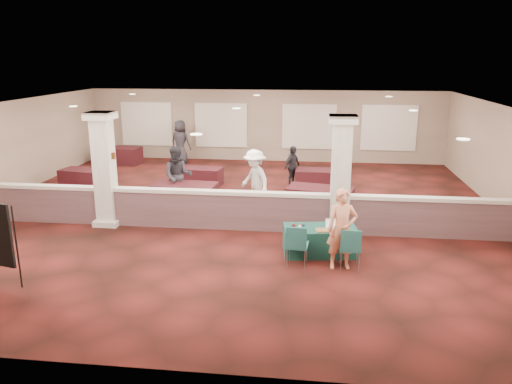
# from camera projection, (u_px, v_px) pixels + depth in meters

# --- Properties ---
(ground) EXTENTS (16.00, 16.00, 0.00)m
(ground) POSITION_uv_depth(u_px,v_px,m) (238.00, 213.00, 15.33)
(ground) COLOR #4F1613
(ground) RESTS_ON ground
(wall_back) EXTENTS (16.00, 0.04, 3.20)m
(wall_back) POSITION_uv_depth(u_px,v_px,m) (265.00, 126.00, 22.57)
(wall_back) COLOR #7B6955
(wall_back) RESTS_ON ground
(wall_front) EXTENTS (16.00, 0.04, 3.20)m
(wall_front) POSITION_uv_depth(u_px,v_px,m) (151.00, 274.00, 7.25)
(wall_front) COLOR #7B6955
(wall_front) RESTS_ON ground
(ceiling) EXTENTS (16.00, 16.00, 0.02)m
(ceiling) POSITION_uv_depth(u_px,v_px,m) (237.00, 108.00, 14.49)
(ceiling) COLOR white
(ceiling) RESTS_ON wall_back
(partition_wall) EXTENTS (15.60, 0.28, 1.10)m
(partition_wall) POSITION_uv_depth(u_px,v_px,m) (229.00, 209.00, 13.75)
(partition_wall) COLOR #52373B
(partition_wall) RESTS_ON ground
(column_left) EXTENTS (0.72, 0.72, 3.20)m
(column_left) POSITION_uv_depth(u_px,v_px,m) (104.00, 168.00, 13.87)
(column_left) COLOR beige
(column_left) RESTS_ON ground
(column_right) EXTENTS (0.72, 0.72, 3.20)m
(column_right) POSITION_uv_depth(u_px,v_px,m) (341.00, 175.00, 13.12)
(column_right) COLOR beige
(column_right) RESTS_ON ground
(sconce_left) EXTENTS (0.12, 0.12, 0.18)m
(sconce_left) POSITION_uv_depth(u_px,v_px,m) (94.00, 155.00, 13.80)
(sconce_left) COLOR brown
(sconce_left) RESTS_ON column_left
(sconce_right) EXTENTS (0.12, 0.12, 0.18)m
(sconce_right) POSITION_uv_depth(u_px,v_px,m) (113.00, 156.00, 13.74)
(sconce_right) COLOR brown
(sconce_right) RESTS_ON column_left
(near_table) EXTENTS (1.84, 1.10, 0.67)m
(near_table) POSITION_uv_depth(u_px,v_px,m) (320.00, 241.00, 12.08)
(near_table) COLOR #0E3529
(near_table) RESTS_ON ground
(conf_chair_main) EXTENTS (0.49, 0.49, 0.96)m
(conf_chair_main) POSITION_uv_depth(u_px,v_px,m) (350.00, 245.00, 11.16)
(conf_chair_main) COLOR #1E5A59
(conf_chair_main) RESTS_ON ground
(conf_chair_side) EXTENTS (0.53, 0.54, 0.99)m
(conf_chair_side) POSITION_uv_depth(u_px,v_px,m) (297.00, 242.00, 11.28)
(conf_chair_side) COLOR #1E5A59
(conf_chair_side) RESTS_ON ground
(woman) EXTENTS (0.72, 0.53, 1.85)m
(woman) POSITION_uv_depth(u_px,v_px,m) (342.00, 229.00, 11.13)
(woman) COLOR #F38169
(woman) RESTS_ON ground
(far_table_front_left) EXTENTS (1.82, 1.12, 0.69)m
(far_table_front_left) POSITION_uv_depth(u_px,v_px,m) (85.00, 179.00, 18.12)
(far_table_front_left) COLOR black
(far_table_front_left) RESTS_ON ground
(far_table_front_center) EXTENTS (2.02, 1.12, 0.79)m
(far_table_front_center) POSITION_uv_depth(u_px,v_px,m) (186.00, 196.00, 15.71)
(far_table_front_center) COLOR black
(far_table_front_center) RESTS_ON ground
(far_table_front_right) EXTENTS (2.13, 1.37, 0.80)m
(far_table_front_right) POSITION_uv_depth(u_px,v_px,m) (320.00, 200.00, 15.23)
(far_table_front_right) COLOR black
(far_table_front_right) RESTS_ON ground
(far_table_back_left) EXTENTS (1.94, 1.12, 0.75)m
(far_table_back_left) POSITION_uv_depth(u_px,v_px,m) (120.00, 155.00, 22.19)
(far_table_back_left) COLOR black
(far_table_back_left) RESTS_ON ground
(far_table_back_center) EXTENTS (1.71, 0.99, 0.66)m
(far_table_back_center) POSITION_uv_depth(u_px,v_px,m) (200.00, 176.00, 18.53)
(far_table_back_center) COLOR black
(far_table_back_center) RESTS_ON ground
(far_table_back_right) EXTENTS (1.73, 0.87, 0.70)m
(far_table_back_right) POSITION_uv_depth(u_px,v_px,m) (319.00, 179.00, 18.02)
(far_table_back_right) COLOR black
(far_table_back_right) RESTS_ON ground
(attendee_a) EXTENTS (1.01, 0.71, 1.91)m
(attendee_a) POSITION_uv_depth(u_px,v_px,m) (178.00, 176.00, 15.89)
(attendee_a) COLOR black
(attendee_a) RESTS_ON ground
(attendee_b) EXTENTS (1.23, 1.28, 1.91)m
(attendee_b) POSITION_uv_depth(u_px,v_px,m) (255.00, 180.00, 15.39)
(attendee_b) COLOR #B9BAB5
(attendee_b) RESTS_ON ground
(attendee_c) EXTENTS (0.81, 0.97, 1.50)m
(attendee_c) POSITION_uv_depth(u_px,v_px,m) (292.00, 166.00, 18.25)
(attendee_c) COLOR black
(attendee_c) RESTS_ON ground
(attendee_d) EXTENTS (1.05, 0.73, 1.92)m
(attendee_d) POSITION_uv_depth(u_px,v_px,m) (180.00, 142.00, 22.21)
(attendee_d) COLOR black
(attendee_d) RESTS_ON ground
(laptop_base) EXTENTS (0.33, 0.25, 0.02)m
(laptop_base) POSITION_uv_depth(u_px,v_px,m) (332.00, 228.00, 11.95)
(laptop_base) COLOR silver
(laptop_base) RESTS_ON near_table
(laptop_screen) EXTENTS (0.30, 0.05, 0.20)m
(laptop_screen) POSITION_uv_depth(u_px,v_px,m) (331.00, 222.00, 12.03)
(laptop_screen) COLOR silver
(laptop_screen) RESTS_ON near_table
(screen_glow) EXTENTS (0.27, 0.04, 0.17)m
(screen_glow) POSITION_uv_depth(u_px,v_px,m) (332.00, 223.00, 12.03)
(screen_glow) COLOR silver
(screen_glow) RESTS_ON near_table
(knitting) EXTENTS (0.40, 0.32, 0.03)m
(knitting) POSITION_uv_depth(u_px,v_px,m) (324.00, 230.00, 11.77)
(knitting) COLOR orange
(knitting) RESTS_ON near_table
(yarn_cream) EXTENTS (0.10, 0.10, 0.10)m
(yarn_cream) POSITION_uv_depth(u_px,v_px,m) (300.00, 227.00, 11.89)
(yarn_cream) COLOR #EEE7C4
(yarn_cream) RESTS_ON near_table
(yarn_red) EXTENTS (0.09, 0.09, 0.09)m
(yarn_red) POSITION_uv_depth(u_px,v_px,m) (294.00, 225.00, 12.02)
(yarn_red) COLOR maroon
(yarn_red) RESTS_ON near_table
(yarn_grey) EXTENTS (0.10, 0.10, 0.10)m
(yarn_grey) POSITION_uv_depth(u_px,v_px,m) (303.00, 224.00, 12.08)
(yarn_grey) COLOR #4C4D51
(yarn_grey) RESTS_ON near_table
(scissors) EXTENTS (0.11, 0.04, 0.01)m
(scissors) POSITION_uv_depth(u_px,v_px,m) (347.00, 231.00, 11.76)
(scissors) COLOR red
(scissors) RESTS_ON near_table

